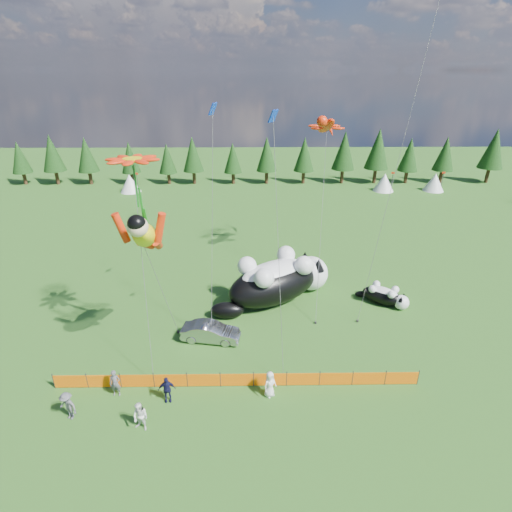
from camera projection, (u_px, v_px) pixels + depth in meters
The scene contains 18 objects.
ground at pixel (238, 354), 27.00m from camera, with size 160.00×160.00×0.00m, color #0E3309.
safety_fence at pixel (237, 380), 24.07m from camera, with size 22.06×0.06×1.10m.
tree_line at pixel (245, 160), 66.08m from camera, with size 90.00×4.00×8.00m, color black, non-canonical shape.
festival_tents at pixel (315, 183), 62.79m from camera, with size 50.00×3.20×2.80m, color white, non-canonical shape.
cat_large at pixel (279, 279), 32.69m from camera, with size 9.97×7.77×4.03m.
cat_small at pixel (385, 296), 32.55m from camera, with size 3.90×3.21×1.61m.
car at pixel (211, 332), 28.14m from camera, with size 1.44×4.13×1.36m, color #A4A4A8.
spectator_a at pixel (115, 383), 23.28m from camera, with size 0.64×0.42×1.74m, color #545458.
spectator_b at pixel (140, 417), 21.01m from camera, with size 0.86×0.51×1.76m, color white.
spectator_c at pixel (167, 389), 22.87m from camera, with size 0.99×0.51×1.70m, color #15153A.
spectator_d at pixel (68, 406), 21.68m from camera, with size 1.14×0.59×1.77m, color #545458.
spectator_e at pixel (270, 384), 23.24m from camera, with size 0.83×0.54×1.71m, color white.
superhero_kite at pixel (144, 235), 23.12m from camera, with size 5.18×5.45×11.01m.
gecko_kite at pixel (326, 126), 34.49m from camera, with size 3.38×13.84×16.88m.
flower_kite at pixel (133, 163), 22.25m from camera, with size 3.99×5.45×13.24m.
diamond_kite_a at pixel (213, 120), 25.11m from camera, with size 0.86×4.19×16.11m.
diamond_kite_b at pixel (438, 5), 25.73m from camera, with size 4.85×5.41×23.49m.
diamond_kite_c at pixel (274, 135), 21.08m from camera, with size 1.19×3.42×15.98m.
Camera 1 is at (0.89, -21.66, 17.46)m, focal length 28.00 mm.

